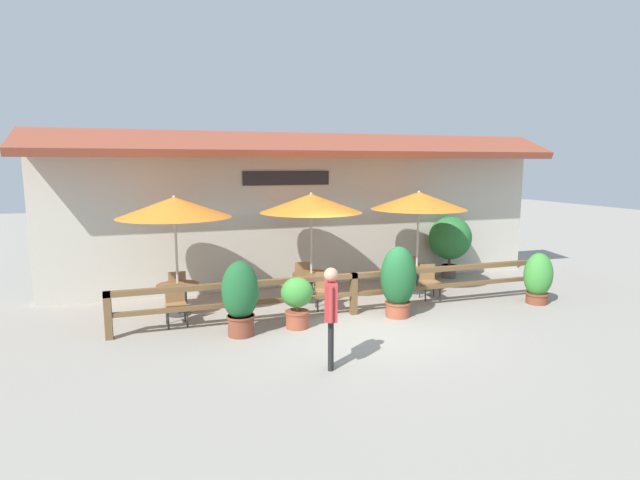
% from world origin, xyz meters
% --- Properties ---
extents(ground_plane, '(60.00, 60.00, 0.00)m').
position_xyz_m(ground_plane, '(0.00, 0.00, 0.00)').
color(ground_plane, gray).
extents(building_facade, '(14.28, 1.49, 4.23)m').
position_xyz_m(building_facade, '(-0.00, 4.10, 2.16)').
color(building_facade, '#BCB7A8').
rests_on(building_facade, ground).
extents(patio_railing, '(10.40, 0.14, 0.95)m').
position_xyz_m(patio_railing, '(0.00, 1.05, 0.70)').
color(patio_railing, brown).
rests_on(patio_railing, ground).
extents(patio_umbrella_near, '(2.50, 2.50, 2.70)m').
position_xyz_m(patio_umbrella_near, '(-3.76, 2.29, 2.43)').
color(patio_umbrella_near, '#B7B2A8').
rests_on(patio_umbrella_near, ground).
extents(dining_table_near, '(0.94, 0.94, 0.70)m').
position_xyz_m(dining_table_near, '(-3.76, 2.29, 0.56)').
color(dining_table_near, brown).
rests_on(dining_table_near, ground).
extents(chair_near_streetside, '(0.45, 0.45, 0.86)m').
position_xyz_m(chair_near_streetside, '(-3.84, 1.56, 0.49)').
color(chair_near_streetside, olive).
rests_on(chair_near_streetside, ground).
extents(chair_near_wallside, '(0.43, 0.43, 0.86)m').
position_xyz_m(chair_near_wallside, '(-3.74, 3.03, 0.49)').
color(chair_near_wallside, olive).
rests_on(chair_near_wallside, ground).
extents(patio_umbrella_middle, '(2.50, 2.50, 2.70)m').
position_xyz_m(patio_umbrella_middle, '(-0.56, 2.43, 2.43)').
color(patio_umbrella_middle, '#B7B2A8').
rests_on(patio_umbrella_middle, ground).
extents(dining_table_middle, '(0.94, 0.94, 0.70)m').
position_xyz_m(dining_table_middle, '(-0.56, 2.43, 0.56)').
color(dining_table_middle, brown).
rests_on(dining_table_middle, ground).
extents(chair_middle_streetside, '(0.50, 0.50, 0.86)m').
position_xyz_m(chair_middle_streetside, '(-0.48, 1.66, 0.49)').
color(chair_middle_streetside, olive).
rests_on(chair_middle_streetside, ground).
extents(chair_middle_wallside, '(0.47, 0.47, 0.86)m').
position_xyz_m(chair_middle_wallside, '(-0.58, 3.20, 0.49)').
color(chair_middle_wallside, olive).
rests_on(chair_middle_wallside, ground).
extents(patio_umbrella_far, '(2.50, 2.50, 2.70)m').
position_xyz_m(patio_umbrella_far, '(2.34, 2.35, 2.43)').
color(patio_umbrella_far, '#B7B2A8').
rests_on(patio_umbrella_far, ground).
extents(dining_table_far, '(0.94, 0.94, 0.70)m').
position_xyz_m(dining_table_far, '(2.34, 2.35, 0.56)').
color(dining_table_far, brown).
rests_on(dining_table_far, ground).
extents(chair_far_streetside, '(0.47, 0.47, 0.86)m').
position_xyz_m(chair_far_streetside, '(2.31, 1.67, 0.49)').
color(chair_far_streetside, olive).
rests_on(chair_far_streetside, ground).
extents(chair_far_wallside, '(0.44, 0.44, 0.86)m').
position_xyz_m(chair_far_wallside, '(2.41, 3.03, 0.49)').
color(chair_far_wallside, olive).
rests_on(chair_far_wallside, ground).
extents(potted_plant_entrance_palm, '(0.80, 0.72, 1.59)m').
position_xyz_m(potted_plant_entrance_palm, '(0.87, 0.58, 0.82)').
color(potted_plant_entrance_palm, '#9E4C33').
rests_on(potted_plant_entrance_palm, ground).
extents(potted_plant_corner_fern, '(0.70, 0.63, 1.25)m').
position_xyz_m(potted_plant_corner_fern, '(4.60, 0.45, 0.63)').
color(potted_plant_corner_fern, brown).
rests_on(potted_plant_corner_fern, ground).
extents(potted_plant_tall_tropical, '(0.73, 0.66, 1.51)m').
position_xyz_m(potted_plant_tall_tropical, '(-2.66, 0.46, 0.79)').
color(potted_plant_tall_tropical, brown).
rests_on(potted_plant_tall_tropical, ground).
extents(potted_plant_broad_leaf, '(0.67, 0.60, 1.07)m').
position_xyz_m(potted_plant_broad_leaf, '(-1.47, 0.56, 0.61)').
color(potted_plant_broad_leaf, '#9E4C33').
rests_on(potted_plant_broad_leaf, ground).
extents(potted_plant_small_flowering, '(1.29, 1.16, 1.84)m').
position_xyz_m(potted_plant_small_flowering, '(4.12, 3.55, 1.16)').
color(potted_plant_small_flowering, '#564C47').
rests_on(potted_plant_small_flowering, ground).
extents(pedestrian, '(0.35, 0.57, 1.72)m').
position_xyz_m(pedestrian, '(-1.52, -1.63, 1.10)').
color(pedestrian, black).
rests_on(pedestrian, ground).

